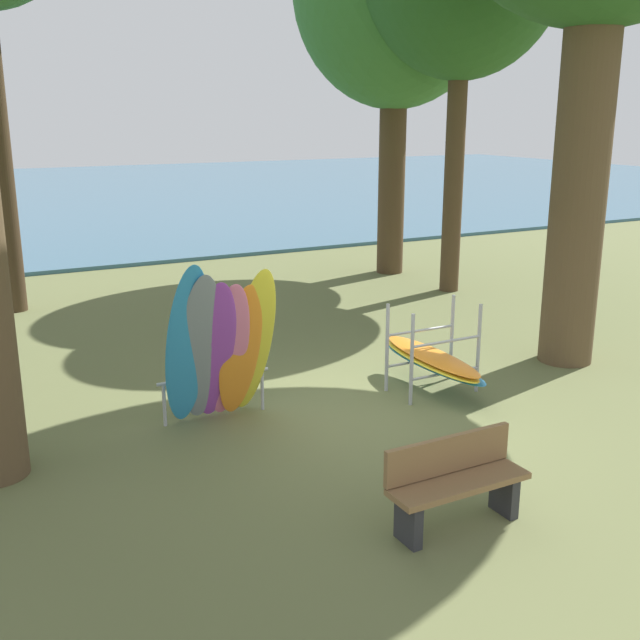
{
  "coord_description": "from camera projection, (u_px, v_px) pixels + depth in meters",
  "views": [
    {
      "loc": [
        -4.54,
        -7.75,
        3.76
      ],
      "look_at": [
        -0.04,
        0.86,
        1.1
      ],
      "focal_mm": 42.81,
      "sensor_mm": 36.0,
      "label": 1
    }
  ],
  "objects": [
    {
      "name": "park_bench",
      "position": [
        455.0,
        481.0,
        7.08
      ],
      "size": [
        1.41,
        0.43,
        0.85
      ],
      "color": "#2D2D33",
      "rests_on": "ground"
    },
    {
      "name": "board_storage_rack",
      "position": [
        432.0,
        359.0,
        10.5
      ],
      "size": [
        1.15,
        2.11,
        1.25
      ],
      "color": "#9EA0A5",
      "rests_on": "ground"
    },
    {
      "name": "lake_water",
      "position": [
        32.0,
        196.0,
        34.48
      ],
      "size": [
        80.0,
        36.0,
        0.1
      ],
      "primitive_type": "cube",
      "color": "#38607A",
      "rests_on": "ground"
    },
    {
      "name": "ground_plane",
      "position": [
        354.0,
        419.0,
        9.65
      ],
      "size": [
        80.0,
        80.0,
        0.0
      ],
      "primitive_type": "plane",
      "color": "#60663D"
    },
    {
      "name": "leaning_board_pile",
      "position": [
        220.0,
        350.0,
        9.19
      ],
      "size": [
        1.45,
        0.99,
        2.16
      ],
      "color": "#2D8ED1",
      "rests_on": "ground"
    }
  ]
}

